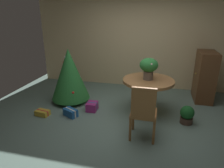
{
  "coord_description": "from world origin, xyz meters",
  "views": [
    {
      "loc": [
        0.56,
        -3.53,
        2.09
      ],
      "look_at": [
        -0.37,
        0.32,
        0.66
      ],
      "focal_mm": 32.38,
      "sensor_mm": 36.0,
      "label": 1
    }
  ],
  "objects": [
    {
      "name": "gift_box_gold",
      "position": [
        -1.78,
        -0.15,
        0.06
      ],
      "size": [
        0.31,
        0.22,
        0.11
      ],
      "color": "gold",
      "rests_on": "ground_plane"
    },
    {
      "name": "round_dining_table",
      "position": [
        0.37,
        0.49,
        0.6
      ],
      "size": [
        1.06,
        1.06,
        0.77
      ],
      "color": "#9E6B3D",
      "rests_on": "ground_plane"
    },
    {
      "name": "gift_box_blue",
      "position": [
        -1.18,
        -0.04,
        0.08
      ],
      "size": [
        0.35,
        0.29,
        0.16
      ],
      "color": "#1E569E",
      "rests_on": "ground_plane"
    },
    {
      "name": "flower_vase",
      "position": [
        0.36,
        0.5,
        1.04
      ],
      "size": [
        0.37,
        0.37,
        0.45
      ],
      "color": "#665B51",
      "rests_on": "round_dining_table"
    },
    {
      "name": "back_wall_panel",
      "position": [
        0.0,
        2.2,
        1.3
      ],
      "size": [
        6.0,
        0.1,
        2.6
      ],
      "primitive_type": "cube",
      "color": "beige",
      "rests_on": "ground_plane"
    },
    {
      "name": "wooden_cabinet",
      "position": [
        1.66,
        1.55,
        0.6
      ],
      "size": [
        0.43,
        0.77,
        1.21
      ],
      "color": "brown",
      "rests_on": "ground_plane"
    },
    {
      "name": "wooden_chair_near",
      "position": [
        0.37,
        -0.5,
        0.54
      ],
      "size": [
        0.43,
        0.41,
        0.99
      ],
      "color": "brown",
      "rests_on": "ground_plane"
    },
    {
      "name": "gift_box_purple",
      "position": [
        -0.83,
        0.32,
        0.09
      ],
      "size": [
        0.23,
        0.28,
        0.19
      ],
      "color": "#9E287A",
      "rests_on": "ground_plane"
    },
    {
      "name": "holiday_tree",
      "position": [
        -1.49,
        0.67,
        0.7
      ],
      "size": [
        0.91,
        0.91,
        1.3
      ],
      "color": "brown",
      "rests_on": "ground_plane"
    },
    {
      "name": "potted_plant",
      "position": [
        1.17,
        0.24,
        0.19
      ],
      "size": [
        0.27,
        0.27,
        0.37
      ],
      "color": "#4C382D",
      "rests_on": "ground_plane"
    },
    {
      "name": "ground_plane",
      "position": [
        0.0,
        0.0,
        0.0
      ],
      "size": [
        6.6,
        6.6,
        0.0
      ],
      "primitive_type": "plane",
      "color": "slate"
    }
  ]
}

